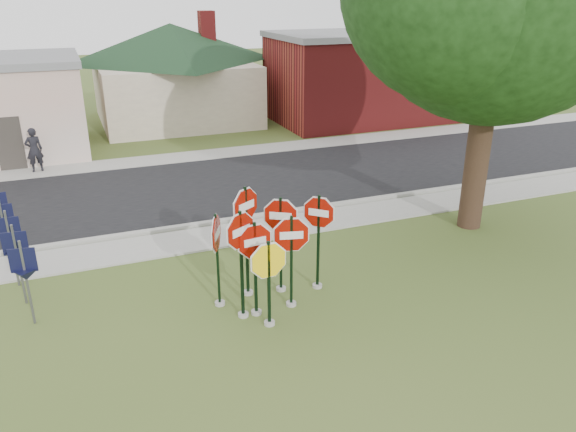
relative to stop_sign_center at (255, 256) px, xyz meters
name	(u,v)px	position (x,y,z in m)	size (l,w,h in m)	color
ground	(286,335)	(0.32, -1.06, -1.45)	(120.00, 120.00, 0.00)	#415620
sidewalk_near	(219,236)	(0.32, 4.44, -1.42)	(60.00, 1.60, 0.06)	gray
road	(187,190)	(0.32, 8.94, -1.43)	(60.00, 7.00, 0.04)	black
sidewalk_far	(166,159)	(0.32, 13.24, -1.42)	(60.00, 1.60, 0.06)	gray
curb	(210,223)	(0.32, 5.44, -1.38)	(60.00, 0.20, 0.14)	gray
stop_sign_center	(255,256)	(0.00, 0.00, 0.00)	(1.11, 0.24, 2.37)	#9D9992
stop_sign_yellow	(269,273)	(0.13, -0.53, -0.18)	(1.13, 0.24, 2.13)	#9D9992
stop_sign_left	(241,249)	(-0.31, 0.01, 0.23)	(0.99, 0.57, 2.67)	#9D9992
stop_sign_right	(291,249)	(0.88, 0.06, 0.00)	(1.11, 0.29, 2.37)	#9D9992
stop_sign_back_right	(281,231)	(0.91, 0.81, 0.13)	(0.97, 0.62, 2.54)	#9D9992
stop_sign_back_left	(246,225)	(0.10, 0.92, 0.38)	(0.97, 0.63, 2.87)	#9D9992
stop_sign_far_right	(319,229)	(1.80, 0.61, 0.12)	(0.79, 0.75, 2.53)	#9D9992
stop_sign_far_left	(217,247)	(-0.67, 0.69, 0.04)	(0.53, 1.06, 2.41)	#9D9992
route_sign_row	(10,241)	(-5.08, 3.44, -0.23)	(1.43, 4.63, 2.00)	#59595E
building_house	(172,53)	(2.32, 20.94, 2.20)	(11.60, 11.60, 6.20)	beige
building_brick	(366,76)	(12.31, 17.44, 0.95)	(10.20, 6.20, 4.75)	maroon
bg_tree_right	(441,9)	(22.32, 24.94, 4.13)	(5.60, 5.60, 8.40)	black
pedestrian	(34,150)	(-4.80, 13.32, -0.51)	(0.65, 0.42, 1.77)	black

